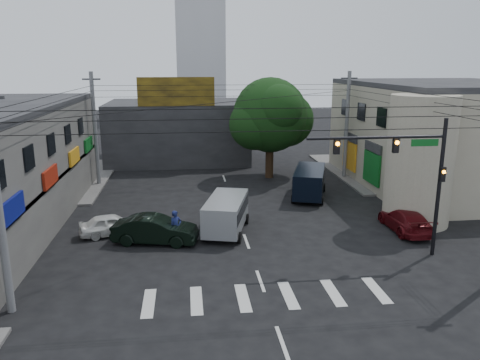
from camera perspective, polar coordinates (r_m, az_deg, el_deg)
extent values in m
plane|color=black|center=(24.90, 1.39, -9.18)|extent=(160.00, 160.00, 0.00)
cube|color=#514F4C|center=(44.32, -25.93, -0.09)|extent=(16.00, 16.00, 0.15)
cube|color=#514F4C|center=(46.90, 20.44, 1.16)|extent=(16.00, 16.00, 0.15)
cube|color=gray|center=(41.91, 23.95, 4.86)|extent=(14.00, 18.00, 8.00)
cylinder|color=gray|center=(30.78, 21.06, 2.21)|extent=(4.00, 4.00, 8.00)
cube|color=#232326|center=(49.13, -7.54, 5.95)|extent=(14.00, 10.00, 6.00)
cube|color=olive|center=(43.83, -7.79, 10.63)|extent=(7.00, 0.30, 2.60)
cylinder|color=black|center=(41.02, 3.62, 3.32)|extent=(0.70, 0.70, 4.40)
sphere|color=black|center=(40.54, 3.69, 7.91)|extent=(6.40, 6.40, 6.40)
cylinder|color=black|center=(25.89, 23.08, -1.00)|extent=(0.20, 0.20, 7.20)
cylinder|color=black|center=(23.81, 16.34, 4.99)|extent=(7.00, 0.14, 0.14)
cube|color=black|center=(24.28, 18.45, 4.04)|extent=(0.28, 0.22, 0.75)
cube|color=black|center=(23.17, 11.70, 4.02)|extent=(0.28, 0.22, 0.75)
sphere|color=orange|center=(24.13, 18.62, 4.33)|extent=(0.20, 0.20, 0.20)
sphere|color=orange|center=(23.01, 11.82, 4.33)|extent=(0.20, 0.20, 0.20)
cube|color=#0C581C|center=(24.93, 21.61, 4.26)|extent=(1.40, 0.06, 0.35)
cylinder|color=#59595B|center=(39.66, -17.25, 5.86)|extent=(0.32, 0.32, 9.20)
cylinder|color=#59595B|center=(41.36, 12.88, 6.45)|extent=(0.32, 0.32, 9.20)
imported|color=black|center=(26.70, -10.30, -5.97)|extent=(3.50, 5.37, 1.56)
imported|color=silver|center=(28.54, -15.36, -5.26)|extent=(3.39, 4.45, 1.26)
imported|color=#510B10|center=(29.82, 19.48, -4.64)|extent=(2.01, 4.69, 1.35)
imported|color=#151D4C|center=(26.47, -7.83, -5.69)|extent=(1.04, 1.00, 1.87)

